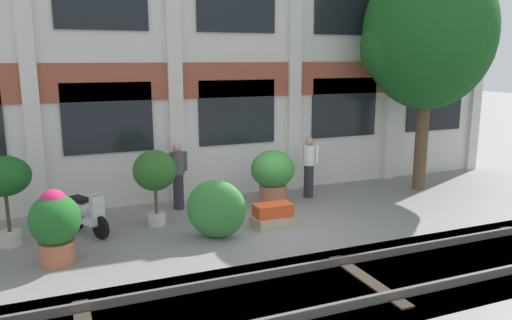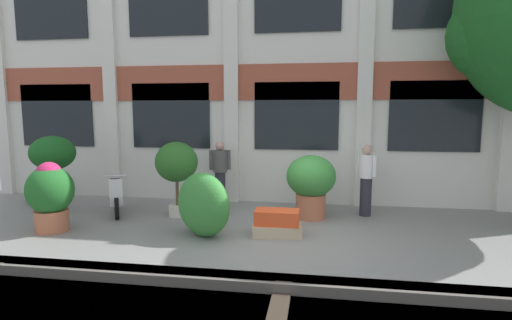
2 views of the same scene
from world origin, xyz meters
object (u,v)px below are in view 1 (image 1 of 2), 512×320
(potted_plant_low_pan, at_px, (155,173))
(resident_by_doorway, at_px, (178,174))
(topiary_hedge, at_px, (216,209))
(resident_watching_tracks, at_px, (309,165))
(potted_plant_terracotta_small, at_px, (4,180))
(potted_plant_ribbed_drum, at_px, (273,174))
(potted_plant_fluted_column, at_px, (55,223))
(scooter_second_parked, at_px, (86,214))
(broadleaf_tree, at_px, (428,36))
(potted_plant_square_trough, at_px, (273,215))

(potted_plant_low_pan, relative_size, resident_by_doorway, 1.03)
(resident_by_doorway, xyz_separation_m, topiary_hedge, (0.24, -2.29, -0.27))
(resident_watching_tracks, bearing_deg, potted_plant_terracotta_small, -38.04)
(potted_plant_ribbed_drum, distance_m, potted_plant_terracotta_small, 5.98)
(potted_plant_fluted_column, bearing_deg, potted_plant_low_pan, 34.79)
(potted_plant_ribbed_drum, relative_size, potted_plant_terracotta_small, 0.78)
(potted_plant_fluted_column, relative_size, potted_plant_terracotta_small, 0.77)
(scooter_second_parked, relative_size, resident_watching_tracks, 0.77)
(topiary_hedge, bearing_deg, broadleaf_tree, 13.35)
(potted_plant_square_trough, height_order, topiary_hedge, topiary_hedge)
(broadleaf_tree, xyz_separation_m, potted_plant_square_trough, (-5.15, -1.32, -3.99))
(potted_plant_low_pan, relative_size, resident_watching_tracks, 1.04)
(broadleaf_tree, xyz_separation_m, topiary_hedge, (-6.54, -1.55, -3.61))
(resident_watching_tracks, bearing_deg, broadleaf_tree, 127.51)
(potted_plant_fluted_column, height_order, potted_plant_ribbed_drum, potted_plant_ribbed_drum)
(resident_watching_tracks, bearing_deg, scooter_second_parked, -37.66)
(potted_plant_low_pan, distance_m, topiary_hedge, 1.72)
(potted_plant_fluted_column, bearing_deg, topiary_hedge, 3.11)
(potted_plant_fluted_column, height_order, potted_plant_terracotta_small, potted_plant_terracotta_small)
(resident_watching_tracks, xyz_separation_m, topiary_hedge, (-3.24, -2.00, -0.26))
(potted_plant_ribbed_drum, height_order, resident_watching_tracks, resident_watching_tracks)
(resident_by_doorway, bearing_deg, scooter_second_parked, -80.63)
(scooter_second_parked, relative_size, resident_by_doorway, 0.76)
(potted_plant_low_pan, distance_m, scooter_second_parked, 1.68)
(potted_plant_square_trough, distance_m, potted_plant_low_pan, 2.77)
(potted_plant_low_pan, distance_m, potted_plant_terracotta_small, 2.96)
(potted_plant_low_pan, bearing_deg, resident_watching_tracks, 9.62)
(broadleaf_tree, distance_m, potted_plant_low_pan, 8.13)
(broadleaf_tree, relative_size, potted_plant_ribbed_drum, 4.52)
(potted_plant_square_trough, relative_size, resident_by_doorway, 0.60)
(broadleaf_tree, bearing_deg, resident_watching_tracks, 172.25)
(potted_plant_low_pan, bearing_deg, scooter_second_parked, 179.77)
(potted_plant_ribbed_drum, bearing_deg, broadleaf_tree, -0.71)
(scooter_second_parked, bearing_deg, potted_plant_low_pan, 60.45)
(scooter_second_parked, bearing_deg, potted_plant_square_trough, 45.42)
(potted_plant_terracotta_small, bearing_deg, scooter_second_parked, 5.21)
(resident_by_doorway, height_order, topiary_hedge, resident_by_doorway)
(potted_plant_square_trough, distance_m, potted_plant_terracotta_small, 5.52)
(potted_plant_square_trough, distance_m, topiary_hedge, 1.46)
(potted_plant_square_trough, distance_m, resident_watching_tracks, 2.63)
(potted_plant_fluted_column, xyz_separation_m, resident_by_doorway, (2.84, 2.45, 0.11))
(resident_by_doorway, bearing_deg, potted_plant_terracotta_small, -87.57)
(potted_plant_terracotta_small, bearing_deg, potted_plant_low_pan, 2.45)
(potted_plant_ribbed_drum, distance_m, topiary_hedge, 2.58)
(potted_plant_low_pan, xyz_separation_m, resident_by_doorway, (0.75, 1.00, -0.31))
(broadleaf_tree, height_order, potted_plant_low_pan, broadleaf_tree)
(potted_plant_square_trough, xyz_separation_m, potted_plant_terracotta_small, (-5.33, 0.92, 1.10))
(scooter_second_parked, bearing_deg, topiary_hedge, 33.21)
(resident_by_doorway, bearing_deg, resident_watching_tracks, 70.80)
(resident_watching_tracks, bearing_deg, potted_plant_low_pan, -35.12)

